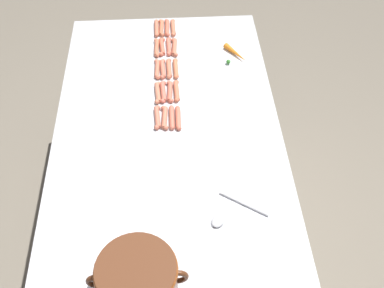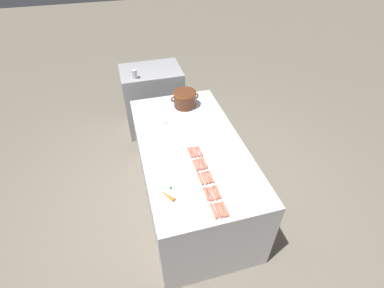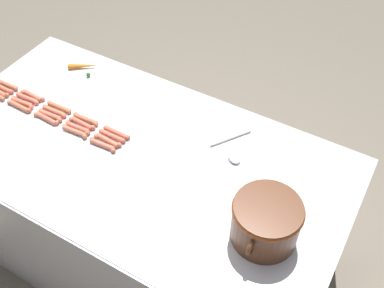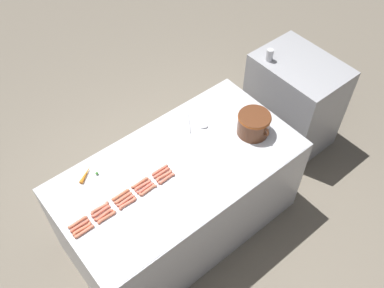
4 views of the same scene
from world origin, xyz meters
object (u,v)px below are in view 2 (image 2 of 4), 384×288
Objects in this scene: back_cabinet at (153,100)px; hot_dog_9 at (193,152)px; hot_dog_14 at (196,152)px; bean_pot at (185,98)px; hot_dog_2 at (200,179)px; hot_dog_8 at (198,164)px; hot_dog_13 at (202,164)px; soda_can at (135,74)px; hot_dog_17 at (211,176)px; hot_dog_12 at (208,177)px; hot_dog_1 at (207,194)px; hot_dog_4 at (190,152)px; hot_dog_6 at (210,194)px; hot_dog_19 at (200,151)px; hot_dog_3 at (195,165)px; serving_spoon at (162,124)px; carrot at (167,194)px; hot_dog_11 at (214,193)px; hot_dog_15 at (225,209)px; hot_dog_0 at (214,211)px; hot_dog_18 at (205,163)px; hot_dog_7 at (204,178)px; hot_dog_5 at (218,210)px; hot_dog_16 at (217,192)px; hot_dog_10 at (222,209)px.

hot_dog_9 is at bearing -85.58° from back_cabinet.
hot_dog_14 is 0.45× the size of bean_pot.
hot_dog_8 is (0.03, 0.18, 0.00)m from hot_dog_2.
soda_can reaches higher than hot_dog_13.
soda_can is (-0.44, 1.93, 0.13)m from hot_dog_17.
hot_dog_12 is at bearing -94.72° from bean_pot.
hot_dog_1 is 0.36m from hot_dog_8.
hot_dog_4 is at bearing -77.49° from soda_can.
hot_dog_6 is 1.00× the size of hot_dog_17.
hot_dog_2 is 1.00× the size of hot_dog_19.
soda_can is (-0.35, 1.75, 0.13)m from hot_dog_3.
hot_dog_6 reaches higher than serving_spoon.
back_cabinet is at bearing 95.10° from hot_dog_13.
serving_spoon is (-0.17, 0.54, -0.00)m from hot_dog_4.
hot_dog_17 is 0.96× the size of carrot.
hot_dog_11 is 0.19m from hot_dog_17.
back_cabinet is 2.55m from hot_dog_15.
hot_dog_1 is (-0.00, 0.18, 0.00)m from hot_dog_0.
back_cabinet reaches higher than hot_dog_18.
soda_can is at bearing 101.19° from hot_dog_7.
hot_dog_5 is 0.72m from hot_dog_19.
hot_dog_16 is 0.53m from hot_dog_19.
soda_can is (-0.17, 1.02, 0.14)m from serving_spoon.
carrot is at bearing 169.17° from hot_dog_16.
hot_dog_6 is (0.14, -2.33, 0.43)m from back_cabinet.
hot_dog_0 is at bearing -89.97° from hot_dog_3.
hot_dog_7 is 0.18m from hot_dog_13.
hot_dog_14 and hot_dog_17 have the same top height.
hot_dog_1 is 1.00× the size of hot_dog_4.
hot_dog_4 is 1.00× the size of hot_dog_11.
hot_dog_8 is at bearing 37.71° from carrot.
serving_spoon is (-0.24, 1.27, -0.00)m from hot_dog_10.
hot_dog_2 and hot_dog_7 have the same top height.
carrot reaches higher than hot_dog_4.
hot_dog_3 is (0.00, 0.35, 0.00)m from hot_dog_1.
hot_dog_18 is at bearing -91.16° from hot_dog_19.
soda_can is (-0.51, 0.72, 0.04)m from bean_pot.
hot_dog_2 and hot_dog_15 have the same top height.
hot_dog_4 is at bearing 117.54° from hot_dog_18.
hot_dog_11 and hot_dog_14 have the same top height.
hot_dog_11 is 0.55m from hot_dog_14.
hot_dog_11 is 0.45× the size of bean_pot.
hot_dog_9 is 1.00× the size of hot_dog_14.
hot_dog_14 is 0.72m from hot_dog_15.
soda_can reaches higher than hot_dog_4.
hot_dog_9 is at bearing 90.45° from hot_dog_5.
hot_dog_1 is 0.19m from hot_dog_12.
hot_dog_4 is at bearing 100.24° from hot_dog_8.
hot_dog_9 is at bearing 101.72° from hot_dog_13.
back_cabinet is 2.02m from hot_dog_8.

